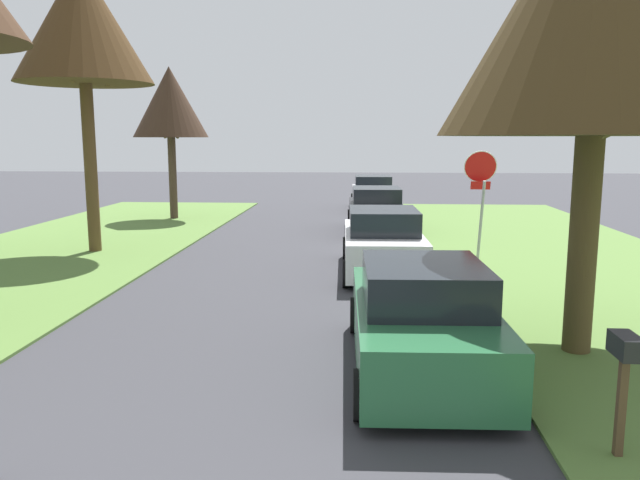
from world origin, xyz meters
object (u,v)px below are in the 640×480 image
(curbside_mailbox, at_px, (625,360))
(stop_sign_far, at_px, (481,183))
(parked_sedan_white, at_px, (383,243))
(parked_sedan_silver, at_px, (373,194))
(street_tree_left_far, at_px, (170,103))
(parked_sedan_green, at_px, (421,320))
(parked_sedan_black, at_px, (376,211))
(street_tree_left_mid_b, at_px, (82,24))

(curbside_mailbox, bearing_deg, stop_sign_far, 88.08)
(parked_sedan_white, bearing_deg, parked_sedan_silver, 90.04)
(street_tree_left_far, distance_m, curbside_mailbox, 21.45)
(stop_sign_far, bearing_deg, parked_sedan_green, -106.27)
(parked_sedan_green, bearing_deg, stop_sign_far, 73.73)
(street_tree_left_far, distance_m, parked_sedan_white, 13.19)
(parked_sedan_white, relative_size, parked_sedan_black, 1.00)
(stop_sign_far, xyz_separation_m, curbside_mailbox, (-0.32, -9.55, -1.08))
(stop_sign_far, bearing_deg, street_tree_left_far, 139.59)
(stop_sign_far, height_order, street_tree_left_mid_b, street_tree_left_mid_b)
(street_tree_left_far, xyz_separation_m, parked_sedan_black, (8.10, -2.93, -3.91))
(street_tree_left_far, distance_m, parked_sedan_silver, 9.88)
(stop_sign_far, distance_m, parked_sedan_black, 6.66)
(street_tree_left_mid_b, bearing_deg, curbside_mailbox, -47.13)
(stop_sign_far, distance_m, parked_sedan_white, 2.88)
(parked_sedan_black, relative_size, curbside_mailbox, 3.50)
(parked_sedan_green, xyz_separation_m, parked_sedan_white, (-0.32, 6.51, 0.00))
(parked_sedan_green, height_order, curbside_mailbox, parked_sedan_green)
(street_tree_left_far, height_order, parked_sedan_green, street_tree_left_far)
(street_tree_left_mid_b, distance_m, parked_sedan_silver, 15.21)
(stop_sign_far, height_order, parked_sedan_white, stop_sign_far)
(stop_sign_far, relative_size, parked_sedan_black, 0.65)
(street_tree_left_mid_b, xyz_separation_m, parked_sedan_black, (8.15, 4.54, -5.60))
(street_tree_left_mid_b, height_order, parked_sedan_silver, street_tree_left_mid_b)
(street_tree_left_mid_b, distance_m, curbside_mailbox, 15.98)
(stop_sign_far, distance_m, curbside_mailbox, 9.62)
(street_tree_left_mid_b, xyz_separation_m, street_tree_left_far, (0.05, 7.47, -1.70))
(street_tree_left_mid_b, bearing_deg, parked_sedan_black, 29.09)
(street_tree_left_far, bearing_deg, curbside_mailbox, -61.12)
(stop_sign_far, distance_m, street_tree_left_mid_b, 11.48)
(parked_sedan_green, bearing_deg, street_tree_left_mid_b, 134.37)
(street_tree_left_far, xyz_separation_m, parked_sedan_green, (8.44, -16.15, -3.91))
(street_tree_left_mid_b, height_order, parked_sedan_white, street_tree_left_mid_b)
(parked_sedan_black, distance_m, parked_sedan_silver, 7.01)
(stop_sign_far, relative_size, parked_sedan_green, 0.65)
(street_tree_left_far, height_order, parked_sedan_black, street_tree_left_far)
(stop_sign_far, height_order, parked_sedan_green, stop_sign_far)
(parked_sedan_white, bearing_deg, parked_sedan_green, -87.17)
(parked_sedan_black, bearing_deg, curbside_mailbox, -82.29)
(street_tree_left_mid_b, bearing_deg, street_tree_left_far, 89.63)
(parked_sedan_black, bearing_deg, street_tree_left_far, 160.13)
(parked_sedan_green, height_order, parked_sedan_silver, same)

